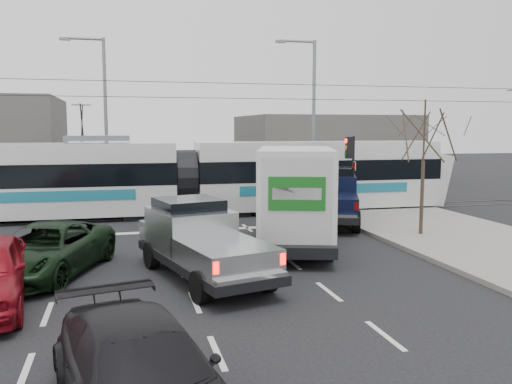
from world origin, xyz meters
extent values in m
plane|color=black|center=(0.00, 0.00, 0.00)|extent=(120.00, 120.00, 0.00)
cube|color=gray|center=(9.00, 0.00, 0.07)|extent=(6.00, 60.00, 0.15)
cube|color=#33302D|center=(0.00, 10.00, 0.01)|extent=(60.00, 1.60, 0.03)
cube|color=#625D59|center=(12.00, 24.00, 2.50)|extent=(12.00, 10.00, 5.00)
cylinder|color=#47382B|center=(7.60, 2.50, 1.52)|extent=(0.14, 0.14, 2.75)
cylinder|color=#47382B|center=(7.60, 2.50, 4.03)|extent=(0.07, 0.07, 2.25)
cylinder|color=black|center=(6.60, 6.50, 1.95)|extent=(0.12, 0.12, 3.60)
cube|color=black|center=(6.40, 6.50, 3.25)|extent=(0.28, 0.28, 0.95)
cylinder|color=#FF0C07|center=(6.25, 6.50, 3.55)|extent=(0.06, 0.20, 0.20)
cylinder|color=orange|center=(6.25, 6.50, 3.25)|extent=(0.06, 0.20, 0.20)
cylinder|color=#05330C|center=(6.25, 6.50, 2.95)|extent=(0.06, 0.20, 0.20)
cube|color=white|center=(6.58, 6.35, 2.45)|extent=(0.02, 0.30, 0.40)
cylinder|color=slate|center=(7.50, 14.00, 4.50)|extent=(0.20, 0.20, 9.00)
cylinder|color=slate|center=(6.50, 14.00, 8.90)|extent=(2.00, 0.14, 0.14)
cube|color=slate|center=(5.50, 14.00, 8.85)|extent=(0.55, 0.25, 0.14)
cylinder|color=slate|center=(-4.00, 16.00, 4.50)|extent=(0.20, 0.20, 9.00)
cylinder|color=slate|center=(-5.00, 16.00, 8.90)|extent=(2.00, 0.14, 0.14)
cube|color=slate|center=(-6.00, 16.00, 8.85)|extent=(0.55, 0.25, 0.14)
cylinder|color=black|center=(0.00, 10.00, 5.50)|extent=(60.00, 0.03, 0.03)
cylinder|color=black|center=(0.00, 10.00, 6.20)|extent=(60.00, 0.03, 0.03)
cube|color=silver|center=(-6.86, 9.97, 0.96)|extent=(12.03, 2.74, 1.45)
cube|color=black|center=(-6.86, 9.97, 2.08)|extent=(12.09, 2.77, 0.99)
cube|color=silver|center=(-6.86, 9.97, 2.97)|extent=(12.03, 2.64, 0.92)
cube|color=#1A6D84|center=(-6.88, 8.70, 1.22)|extent=(8.39, 0.18, 0.46)
cube|color=silver|center=(6.16, 9.71, 0.96)|extent=(12.03, 2.74, 1.45)
cube|color=black|center=(6.16, 9.71, 2.08)|extent=(12.09, 2.77, 0.99)
cube|color=silver|center=(6.16, 9.71, 2.97)|extent=(12.03, 2.64, 0.92)
cube|color=#1A6D84|center=(6.14, 8.45, 1.22)|extent=(8.39, 0.18, 0.46)
cylinder|color=black|center=(-0.35, 9.84, 1.88)|extent=(0.98, 2.43, 2.41)
cube|color=slate|center=(-4.25, 9.92, 3.65)|extent=(2.82, 1.56, 0.23)
cube|color=black|center=(-2.30, 9.88, 0.17)|extent=(1.90, 2.17, 0.33)
cube|color=black|center=(1.61, 9.80, 0.17)|extent=(1.90, 2.17, 0.33)
cube|color=black|center=(9.42, 9.65, 0.17)|extent=(1.90, 2.17, 0.33)
cube|color=black|center=(-1.17, -1.11, 0.54)|extent=(3.35, 6.03, 0.25)
cube|color=#AFB1B4|center=(-1.43, -0.11, 1.23)|extent=(2.48, 2.81, 1.13)
cube|color=black|center=(-1.45, -0.01, 1.83)|extent=(2.06, 2.08, 0.54)
cube|color=#AFB1B4|center=(-1.77, 1.22, 1.01)|extent=(2.07, 1.47, 0.54)
cube|color=#AFB1B4|center=(-0.85, -2.32, 0.94)|extent=(2.52, 2.98, 0.64)
cube|color=silver|center=(-0.47, -3.76, 0.67)|extent=(1.80, 0.63, 0.18)
cube|color=#FF0C07|center=(-1.34, -3.87, 1.04)|extent=(0.15, 0.11, 0.28)
cube|color=#FF0C07|center=(0.34, -3.43, 1.04)|extent=(0.15, 0.11, 0.28)
cylinder|color=black|center=(-2.51, 0.44, 0.39)|extent=(0.47, 0.83, 0.79)
cylinder|color=black|center=(-0.75, 0.90, 0.39)|extent=(0.47, 0.83, 0.79)
cylinder|color=black|center=(-1.58, -3.11, 0.39)|extent=(0.47, 0.83, 0.79)
cylinder|color=black|center=(0.17, -2.65, 0.39)|extent=(0.47, 0.83, 0.79)
cube|color=black|center=(2.52, 2.23, 0.54)|extent=(4.32, 7.28, 0.34)
cube|color=white|center=(3.31, 4.73, 1.38)|extent=(2.64, 2.25, 1.57)
cube|color=black|center=(3.35, 4.86, 1.97)|extent=(2.18, 1.63, 0.59)
cube|color=silver|center=(2.32, 1.58, 1.99)|extent=(3.66, 5.18, 2.90)
cube|color=silver|center=(1.62, -0.64, 1.99)|extent=(2.00, 0.67, 2.56)
cube|color=#16601A|center=(1.60, -0.69, 2.23)|extent=(1.58, 0.51, 0.99)
cube|color=black|center=(1.55, -0.86, 0.44)|extent=(2.10, 0.87, 0.18)
cylinder|color=black|center=(2.19, 4.65, 0.44)|extent=(0.55, 0.93, 0.89)
cylinder|color=black|center=(4.17, 4.03, 0.44)|extent=(0.55, 0.93, 0.89)
cylinder|color=black|center=(0.95, 0.70, 0.49)|extent=(0.58, 1.03, 0.98)
cylinder|color=black|center=(2.94, 0.08, 0.49)|extent=(0.58, 1.03, 0.98)
cube|color=black|center=(5.42, 5.95, 0.61)|extent=(4.01, 5.93, 0.28)
cube|color=black|center=(5.80, 6.88, 1.39)|extent=(2.75, 2.93, 1.28)
cube|color=black|center=(5.84, 6.98, 2.06)|extent=(2.25, 2.21, 0.61)
cube|color=black|center=(6.30, 8.11, 1.13)|extent=(2.19, 1.67, 0.61)
cube|color=black|center=(4.96, 4.82, 1.06)|extent=(2.81, 3.08, 0.72)
cube|color=silver|center=(4.41, 3.48, 0.76)|extent=(1.83, 0.90, 0.20)
cube|color=#590505|center=(3.61, 3.92, 1.17)|extent=(0.18, 0.14, 0.31)
cube|color=#590505|center=(5.29, 3.24, 1.17)|extent=(0.18, 0.14, 0.31)
cylinder|color=black|center=(5.22, 7.96, 0.45)|extent=(0.63, 0.94, 0.89)
cylinder|color=black|center=(6.97, 7.24, 0.45)|extent=(0.63, 0.94, 0.89)
cylinder|color=black|center=(3.87, 4.66, 0.45)|extent=(0.63, 0.94, 0.89)
cylinder|color=black|center=(5.62, 3.95, 0.45)|extent=(0.63, 0.94, 0.89)
imported|color=black|center=(-5.42, 0.38, 0.72)|extent=(4.04, 5.70, 1.44)
imported|color=black|center=(-3.14, -8.10, 0.71)|extent=(3.00, 5.21, 1.42)
camera|label=1|loc=(-3.34, -15.43, 4.13)|focal=38.00mm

